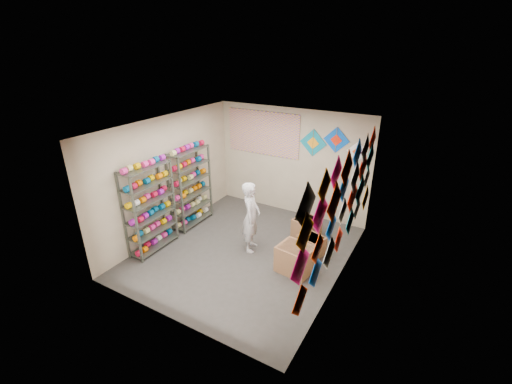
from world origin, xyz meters
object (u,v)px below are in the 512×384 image
Objects in this scene: shelf_rack_back at (190,187)px; carton_a at (295,259)px; shelf_rack_front at (150,209)px; carton_c at (306,228)px; shopkeeper at (251,217)px; carton_b at (311,245)px.

shelf_rack_back reaches higher than carton_a.
shelf_rack_back is at bearing 90.00° from shelf_rack_front.
carton_a is at bearing -58.73° from carton_c.
shopkeeper is at bearing -8.77° from shelf_rack_back.
shopkeeper is at bearing 28.93° from shelf_rack_front.
shopkeeper reaches higher than carton_b.
shelf_rack_back is 3.56× the size of carton_c.
carton_c is (-0.28, 1.28, -0.04)m from carton_a.
shopkeeper is (1.84, -0.28, -0.18)m from shelf_rack_back.
shelf_rack_front is 3.15m from carton_a.
shopkeeper reaches higher than carton_a.
carton_a is (2.97, 0.77, -0.68)m from shelf_rack_front.
carton_c is at bearing 37.19° from shelf_rack_front.
shelf_rack_back is 3.80× the size of carton_b.
carton_b is at bearing 26.02° from shelf_rack_front.
shelf_rack_front reaches higher than shopkeeper.
shopkeeper is 2.90× the size of carton_c.
shelf_rack_front is 3.80× the size of carton_b.
carton_a is 1.30× the size of carton_b.
carton_b is at bearing 3.39° from shelf_rack_back.
shelf_rack_back is 3.13m from carton_b.
shelf_rack_front is 3.45m from carton_b.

